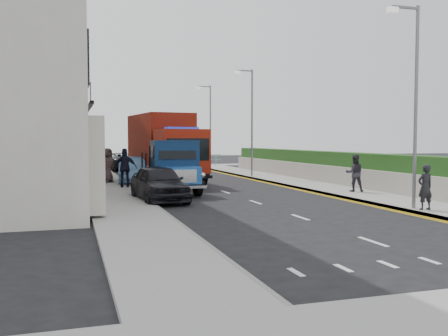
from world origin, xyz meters
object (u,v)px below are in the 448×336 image
at_px(lamp_near, 413,95).
at_px(lamp_mid, 250,116).
at_px(red_lorry, 164,146).
at_px(parked_car_front, 159,183).
at_px(pedestrian_east_near, 425,187).
at_px(lamp_far, 209,122).
at_px(bedford_lorry, 174,170).

height_order(lamp_near, lamp_mid, same).
bearing_deg(lamp_near, red_lorry, 112.91).
bearing_deg(parked_car_front, red_lorry, 73.93).
xyz_separation_m(lamp_mid, parked_car_front, (-7.78, -10.52, -3.26)).
xyz_separation_m(parked_car_front, pedestrian_east_near, (8.00, -5.92, 0.15)).
bearing_deg(parked_car_front, pedestrian_east_near, -40.71).
height_order(lamp_far, parked_car_front, lamp_far).
distance_m(lamp_mid, bedford_lorry, 11.05).
bearing_deg(lamp_near, bedford_lorry, 131.02).
bearing_deg(lamp_far, lamp_mid, -90.00).
height_order(lamp_far, bedford_lorry, lamp_far).
bearing_deg(pedestrian_east_near, parked_car_front, -38.25).
bearing_deg(lamp_mid, red_lorry, -162.43).
height_order(lamp_mid, lamp_far, same).
height_order(bedford_lorry, parked_car_front, bedford_lorry).
relative_size(lamp_near, red_lorry, 0.90).
bearing_deg(red_lorry, lamp_mid, 10.78).
bearing_deg(bedford_lorry, lamp_near, -49.82).
height_order(lamp_near, pedestrian_east_near, lamp_near).
bearing_deg(lamp_near, lamp_far, 90.00).
distance_m(lamp_near, parked_car_front, 10.06).
xyz_separation_m(red_lorry, parked_car_front, (-1.81, -8.63, -1.37)).
distance_m(lamp_far, pedestrian_east_near, 26.62).
relative_size(lamp_mid, parked_car_front, 1.62).
height_order(red_lorry, parked_car_front, red_lorry).
distance_m(bedford_lorry, red_lorry, 6.53).
relative_size(lamp_mid, lamp_far, 1.00).
bearing_deg(lamp_mid, parked_car_front, -126.48).
relative_size(red_lorry, parked_car_front, 1.81).
bearing_deg(lamp_far, lamp_near, -90.00).
xyz_separation_m(red_lorry, pedestrian_east_near, (6.19, -14.55, -1.22)).
bearing_deg(pedestrian_east_near, red_lorry, -68.71).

